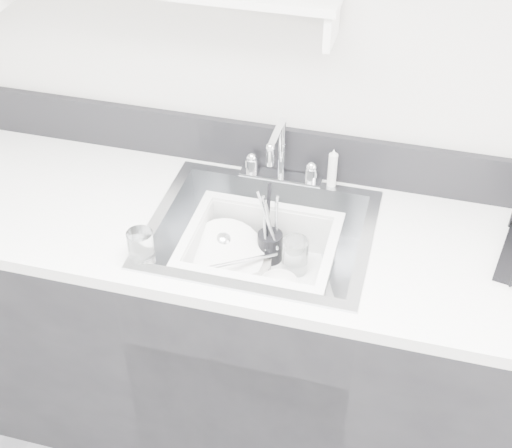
# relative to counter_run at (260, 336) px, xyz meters

# --- Properties ---
(room_shell) EXTENTS (3.50, 3.00, 2.60)m
(room_shell) POSITION_rel_counter_run_xyz_m (0.00, -0.80, 1.22)
(room_shell) COLOR silver
(room_shell) RESTS_ON ground
(counter_run) EXTENTS (3.20, 0.62, 0.92)m
(counter_run) POSITION_rel_counter_run_xyz_m (0.00, 0.00, 0.00)
(counter_run) COLOR black
(counter_run) RESTS_ON ground
(backsplash) EXTENTS (3.20, 0.02, 0.16)m
(backsplash) POSITION_rel_counter_run_xyz_m (0.00, 0.30, 0.54)
(backsplash) COLOR black
(backsplash) RESTS_ON counter_run
(sink) EXTENTS (0.64, 0.52, 0.20)m
(sink) POSITION_rel_counter_run_xyz_m (0.00, 0.00, 0.37)
(sink) COLOR silver
(sink) RESTS_ON counter_run
(faucet) EXTENTS (0.26, 0.18, 0.23)m
(faucet) POSITION_rel_counter_run_xyz_m (0.00, 0.25, 0.52)
(faucet) COLOR silver
(faucet) RESTS_ON counter_run
(side_sprayer) EXTENTS (0.03, 0.03, 0.14)m
(side_sprayer) POSITION_rel_counter_run_xyz_m (0.16, 0.25, 0.53)
(side_sprayer) COLOR silver
(side_sprayer) RESTS_ON counter_run
(wash_tub) EXTENTS (0.54, 0.49, 0.17)m
(wash_tub) POSITION_rel_counter_run_xyz_m (0.01, -0.04, 0.38)
(wash_tub) COLOR silver
(wash_tub) RESTS_ON sink
(plate_stack) EXTENTS (0.27, 0.27, 0.11)m
(plate_stack) POSITION_rel_counter_run_xyz_m (-0.09, -0.02, 0.34)
(plate_stack) COLOR white
(plate_stack) RESTS_ON wash_tub
(utensil_cup) EXTENTS (0.08, 0.08, 0.26)m
(utensil_cup) POSITION_rel_counter_run_xyz_m (0.02, 0.05, 0.36)
(utensil_cup) COLOR black
(utensil_cup) RESTS_ON wash_tub
(ladle) EXTENTS (0.26, 0.26, 0.08)m
(ladle) POSITION_rel_counter_run_xyz_m (-0.08, -0.03, 0.35)
(ladle) COLOR silver
(ladle) RESTS_ON wash_tub
(tumbler_in_tub) EXTENTS (0.08, 0.08, 0.11)m
(tumbler_in_tub) POSITION_rel_counter_run_xyz_m (0.10, 0.02, 0.36)
(tumbler_in_tub) COLOR white
(tumbler_in_tub) RESTS_ON wash_tub
(tumbler_counter) EXTENTS (0.08, 0.08, 0.10)m
(tumbler_counter) POSITION_rel_counter_run_xyz_m (-0.28, -0.21, 0.51)
(tumbler_counter) COLOR white
(tumbler_counter) RESTS_ON counter_run
(bowl_small) EXTENTS (0.12, 0.12, 0.04)m
(bowl_small) POSITION_rel_counter_run_xyz_m (0.08, -0.08, 0.32)
(bowl_small) COLOR white
(bowl_small) RESTS_ON wash_tub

